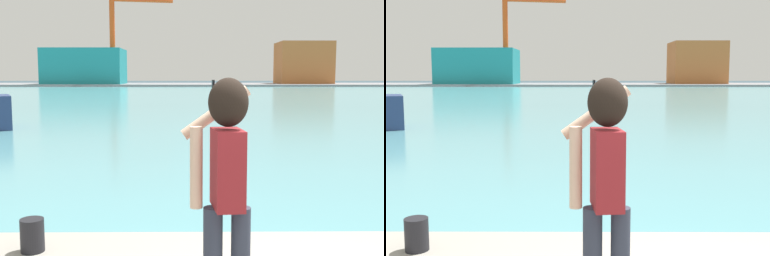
{
  "view_description": "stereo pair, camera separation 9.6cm",
  "coord_description": "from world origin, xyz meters",
  "views": [
    {
      "loc": [
        -1.07,
        -3.04,
        2.26
      ],
      "look_at": [
        -1.01,
        3.06,
        1.55
      ],
      "focal_mm": 43.39,
      "sensor_mm": 36.0,
      "label": 1
    },
    {
      "loc": [
        -0.98,
        -3.04,
        2.26
      ],
      "look_at": [
        -1.01,
        3.06,
        1.55
      ],
      "focal_mm": 43.39,
      "sensor_mm": 36.0,
      "label": 2
    }
  ],
  "objects": [
    {
      "name": "person_photographer",
      "position": [
        -0.8,
        0.17,
        1.56
      ],
      "size": [
        0.53,
        0.55,
        1.74
      ],
      "rotation": [
        0.0,
        0.0,
        1.68
      ],
      "color": "#2D3342",
      "rests_on": "quay_promenade"
    },
    {
      "name": "far_shore_dock",
      "position": [
        0.0,
        92.0,
        0.19
      ],
      "size": [
        140.0,
        20.0,
        0.38
      ],
      "primitive_type": "cube",
      "color": "gray",
      "rests_on": "ground_plane"
    },
    {
      "name": "warehouse_left",
      "position": [
        -21.41,
        89.91,
        3.81
      ],
      "size": [
        15.21,
        10.9,
        6.87
      ],
      "primitive_type": "cube",
      "color": "teal",
      "rests_on": "far_shore_dock"
    },
    {
      "name": "harbor_water",
      "position": [
        0.0,
        52.0,
        0.01
      ],
      "size": [
        140.0,
        100.0,
        0.02
      ],
      "primitive_type": "cube",
      "color": "#599EA8",
      "rests_on": "ground_plane"
    },
    {
      "name": "warehouse_right",
      "position": [
        22.69,
        92.82,
        4.59
      ],
      "size": [
        10.49,
        9.38,
        8.42
      ],
      "primitive_type": "cube",
      "color": "#B26633",
      "rests_on": "far_shore_dock"
    },
    {
      "name": "ground_plane",
      "position": [
        0.0,
        50.0,
        0.0
      ],
      "size": [
        220.0,
        220.0,
        0.0
      ],
      "primitive_type": "plane",
      "color": "#334751"
    },
    {
      "name": "harbor_bollard",
      "position": [
        -2.62,
        1.44,
        0.66
      ],
      "size": [
        0.24,
        0.24,
        0.33
      ],
      "primitive_type": "cylinder",
      "color": "black",
      "rests_on": "quay_promenade"
    },
    {
      "name": "port_crane",
      "position": [
        -13.86,
        86.42,
        10.62
      ],
      "size": [
        11.94,
        2.98,
        16.66
      ],
      "color": "#D84C19",
      "rests_on": "far_shore_dock"
    }
  ]
}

